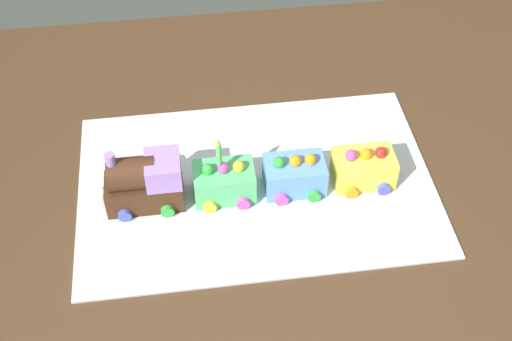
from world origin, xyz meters
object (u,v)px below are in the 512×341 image
cake_car_gondola_mint_green (224,182)px  birthday_candle (219,152)px  cake_car_flatbed_lemon (364,168)px  cake_car_caboose_sky_blue (295,175)px  cake_locomotive (144,182)px  dining_table (273,211)px

cake_car_gondola_mint_green → birthday_candle: size_ratio=1.80×
cake_car_flatbed_lemon → cake_car_caboose_sky_blue: bearing=180.0°
cake_locomotive → birthday_candle: birthday_candle is taller
cake_car_caboose_sky_blue → birthday_candle: 0.14m
cake_car_flatbed_lemon → birthday_candle: 0.25m
dining_table → cake_car_flatbed_lemon: cake_car_flatbed_lemon is taller
cake_locomotive → birthday_candle: 0.13m
dining_table → cake_car_flatbed_lemon: size_ratio=14.00×
cake_car_caboose_sky_blue → dining_table: bearing=122.1°
cake_car_flatbed_lemon → birthday_candle: size_ratio=1.80×
cake_locomotive → cake_car_flatbed_lemon: bearing=-0.0°
cake_car_gondola_mint_green → cake_car_caboose_sky_blue: size_ratio=1.00×
dining_table → cake_car_caboose_sky_blue: 0.15m
cake_car_caboose_sky_blue → cake_car_flatbed_lemon: (0.12, 0.00, 0.00)m
cake_car_gondola_mint_green → birthday_candle: bearing=180.0°
cake_locomotive → cake_car_flatbed_lemon: (0.36, -0.00, -0.02)m
cake_locomotive → birthday_candle: size_ratio=2.52×
cake_locomotive → birthday_candle: bearing=-0.0°
cake_car_caboose_sky_blue → birthday_candle: bearing=180.0°
cake_car_gondola_mint_green → cake_car_flatbed_lemon: same height
cake_locomotive → cake_car_gondola_mint_green: 0.13m
cake_car_caboose_sky_blue → cake_car_flatbed_lemon: 0.12m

